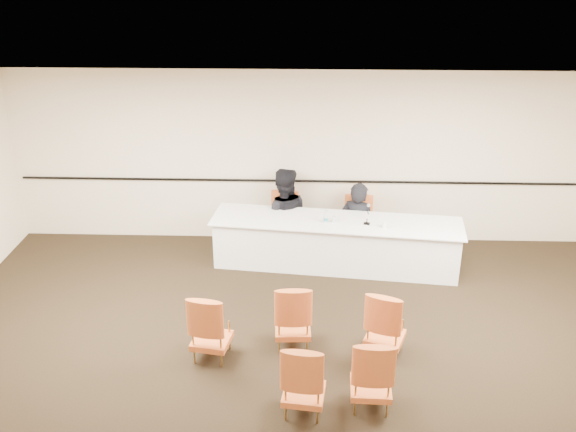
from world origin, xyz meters
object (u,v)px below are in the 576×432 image
object	(u,v)px
aud_chair_front_right	(386,322)
aud_chair_back_mid	(304,377)
aud_chair_back_right	(372,372)
coffee_cup	(384,225)
panel_table	(336,243)
microphone	(367,216)
panelist_second_chair	(283,221)
aud_chair_front_left	(211,325)
drinking_glass	(334,219)
panelist_main	(357,230)
water_bottle	(326,216)
panelist_main_chair	(357,225)
panelist_second	(283,220)
aud_chair_front_mid	(293,315)

from	to	relation	value
aud_chair_front_right	aud_chair_back_mid	distance (m)	1.53
aud_chair_back_right	coffee_cup	bearing A→B (deg)	84.04
aud_chair_back_mid	aud_chair_back_right	world-z (taller)	same
panel_table	microphone	bearing A→B (deg)	-7.04
panelist_second_chair	aud_chair_front_left	xyz separation A→B (m)	(-0.78, -3.23, 0.00)
aud_chair_front_right	drinking_glass	bearing A→B (deg)	124.96
microphone	aud_chair_back_right	world-z (taller)	microphone
aud_chair_front_right	panelist_main	bearing A→B (deg)	113.95
panel_table	aud_chair_front_left	xyz separation A→B (m)	(-1.66, -2.54, 0.07)
water_bottle	coffee_cup	world-z (taller)	water_bottle
microphone	aud_chair_back_mid	world-z (taller)	microphone
microphone	drinking_glass	distance (m)	0.53
coffee_cup	aud_chair_back_mid	xyz separation A→B (m)	(-1.20, -3.28, -0.38)
panelist_main_chair	aud_chair_front_right	size ratio (longest dim) A/B	1.00
panelist_main_chair	coffee_cup	world-z (taller)	panelist_main_chair
aud_chair_front_right	aud_chair_back_mid	size ratio (longest dim) A/B	1.00
panelist_main_chair	aud_chair_front_left	xyz separation A→B (m)	(-2.04, -3.09, 0.00)
panelist_second	microphone	bearing A→B (deg)	145.33
panelist_main	aud_chair_back_right	distance (m)	3.95
panelist_main	panel_table	bearing A→B (deg)	78.46
panelist_main_chair	aud_chair_front_mid	bearing A→B (deg)	-103.38
panelist_second	panelist_second_chair	distance (m)	0.02
drinking_glass	coffee_cup	xyz separation A→B (m)	(0.78, -0.19, 0.01)
aud_chair_front_right	aud_chair_back_mid	xyz separation A→B (m)	(-1.03, -1.14, 0.00)
panelist_second	aud_chair_front_mid	bearing A→B (deg)	90.83
panelist_main	aud_chair_front_mid	bearing A→B (deg)	93.73
panelist_main_chair	drinking_glass	world-z (taller)	panelist_main_chair
aud_chair_front_mid	microphone	bearing A→B (deg)	59.45
aud_chair_front_mid	aud_chair_front_right	xyz separation A→B (m)	(1.19, -0.14, 0.00)
drinking_glass	coffee_cup	world-z (taller)	coffee_cup
panelist_main_chair	aud_chair_front_left	distance (m)	3.70
water_bottle	panel_table	bearing A→B (deg)	24.90
panel_table	aud_chair_back_mid	distance (m)	3.56
panel_table	panelist_second	xyz separation A→B (m)	(-0.88, 0.69, 0.09)
panelist_main	panelist_second_chair	distance (m)	1.28
aud_chair_front_mid	water_bottle	bearing A→B (deg)	74.88
drinking_glass	aud_chair_back_mid	distance (m)	3.52
panelist_main	coffee_cup	size ratio (longest dim) A/B	14.76
aud_chair_front_mid	aud_chair_front_right	world-z (taller)	same
water_bottle	coffee_cup	size ratio (longest dim) A/B	1.95
panelist_main_chair	panelist_second_chair	xyz separation A→B (m)	(-1.26, 0.15, 0.00)
panelist_second_chair	microphone	distance (m)	1.65
coffee_cup	aud_chair_front_right	world-z (taller)	aud_chair_front_right
panel_table	aud_chair_front_mid	bearing A→B (deg)	-99.09
panelist_main	panelist_main_chair	distance (m)	0.08
panelist_second_chair	aud_chair_front_right	world-z (taller)	same
panelist_second	aud_chair_front_left	distance (m)	3.32
panelist_main_chair	coffee_cup	distance (m)	0.95
aud_chair_back_mid	aud_chair_back_right	xyz separation A→B (m)	(0.76, 0.12, 0.00)
panel_table	aud_chair_back_right	size ratio (longest dim) A/B	4.21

